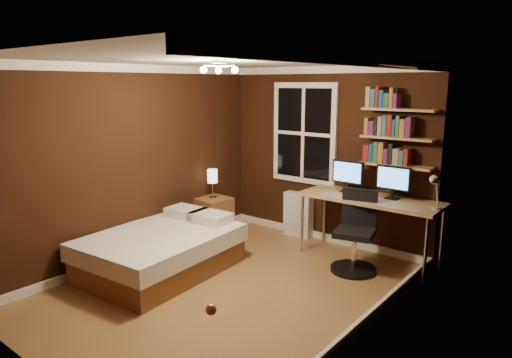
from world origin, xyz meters
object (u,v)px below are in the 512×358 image
Objects in this scene: nightstand at (213,217)px; desk_lamp at (435,192)px; radiator at (298,215)px; desk at (370,202)px; bed at (163,250)px; bedside_lamp at (213,184)px; office_chair at (355,240)px; monitor_left at (348,176)px; monitor_right at (393,183)px.

desk_lamp is at bearing 13.51° from nightstand.
desk is at bearing -10.77° from radiator.
nightstand is (-0.46, 1.37, 0.03)m from bed.
desk_lamp reaches higher than bedside_lamp.
office_chair is at bearing 3.38° from bedside_lamp.
desk is at bearing 19.06° from nightstand.
desk_lamp is (2.64, 1.79, 0.80)m from bed.
nightstand is 0.87× the size of radiator.
bed is 4.41× the size of bedside_lamp.
desk_lamp is at bearing -9.59° from monitor_left.
nightstand is 1.33× the size of desk_lamp.
desk_lamp is at bearing -7.89° from desk.
radiator is at bearing 169.23° from desk.
bedside_lamp is 0.24× the size of desk.
radiator reaches higher than bed.
nightstand is 0.58× the size of office_chair.
monitor_left is at bearing -9.67° from radiator.
office_chair is (-0.81, -0.29, -0.68)m from desk_lamp.
office_chair is at bearing -160.58° from desk_lamp.
desk reaches higher than radiator.
office_chair is at bearing -115.70° from monitor_right.
desk is 4.07× the size of monitor_left.
office_chair is at bearing 9.13° from nightstand.
desk is 0.57m from office_chair.
bed is at bearing -133.51° from desk.
nightstand is 0.51m from bedside_lamp.
desk_lamp is at bearing 5.68° from office_chair.
bed is 2.87× the size of radiator.
office_chair is (0.39, -0.49, -0.67)m from monitor_left.
bed is 2.22m from radiator.
bedside_lamp is at bearing -143.05° from radiator.
nightstand is at bearing -166.04° from monitor_right.
desk_lamp reaches higher than monitor_left.
nightstand is 2.29m from office_chair.
bed is at bearing -104.84° from radiator.
monitor_right is at bearing -5.64° from radiator.
monitor_right reaches higher than office_chair.
radiator is at bearing 170.33° from monitor_left.
desk_lamp reaches higher than bed.
bed is 2.36m from office_chair.
desk is at bearing -160.34° from monitor_right.
office_chair is (-0.24, -0.49, -0.67)m from monitor_right.
office_chair reaches higher than desk.
radiator is 0.38× the size of desk.
bedside_lamp reaches higher than nightstand.
desk is 0.38m from monitor_right.
desk_lamp reaches higher than office_chair.
bedside_lamp is 1.37m from radiator.
monitor_right is (2.06, 1.99, 0.79)m from bed.
desk is (2.27, 0.54, 0.49)m from nightstand.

